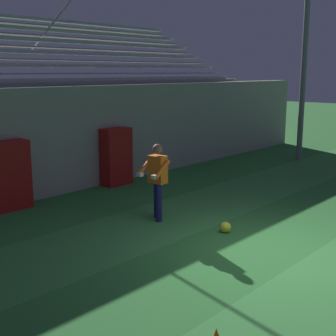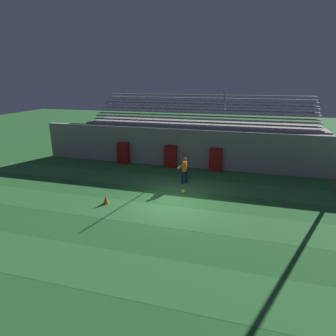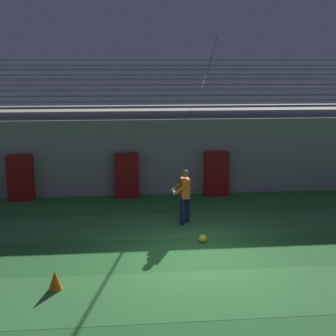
# 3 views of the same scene
# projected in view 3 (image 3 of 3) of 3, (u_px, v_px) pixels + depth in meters

# --- Properties ---
(ground_plane) EXTENTS (80.00, 80.00, 0.00)m
(ground_plane) POSITION_uv_depth(u_px,v_px,m) (197.00, 262.00, 11.45)
(ground_plane) COLOR #2D7533
(turf_stripe_mid) EXTENTS (28.00, 2.19, 0.01)m
(turf_stripe_mid) POSITION_uv_depth(u_px,v_px,m) (209.00, 293.00, 9.87)
(turf_stripe_mid) COLOR #38843D
(turf_stripe_mid) RESTS_ON ground
(turf_stripe_far) EXTENTS (28.00, 2.19, 0.01)m
(turf_stripe_far) POSITION_uv_depth(u_px,v_px,m) (183.00, 225.00, 14.13)
(turf_stripe_far) COLOR #38843D
(turf_stripe_far) RESTS_ON ground
(back_wall) EXTENTS (24.00, 0.60, 2.80)m
(back_wall) POSITION_uv_depth(u_px,v_px,m) (170.00, 156.00, 17.48)
(back_wall) COLOR #999691
(back_wall) RESTS_ON ground
(padding_pillar_gate_left) EXTENTS (0.88, 0.44, 1.62)m
(padding_pillar_gate_left) POSITION_uv_depth(u_px,v_px,m) (127.00, 176.00, 16.92)
(padding_pillar_gate_left) COLOR maroon
(padding_pillar_gate_left) RESTS_ON ground
(padding_pillar_gate_right) EXTENTS (0.88, 0.44, 1.62)m
(padding_pillar_gate_right) POSITION_uv_depth(u_px,v_px,m) (216.00, 174.00, 17.22)
(padding_pillar_gate_right) COLOR maroon
(padding_pillar_gate_right) RESTS_ON ground
(padding_pillar_far_left) EXTENTS (0.88, 0.44, 1.62)m
(padding_pillar_far_left) POSITION_uv_depth(u_px,v_px,m) (20.00, 178.00, 16.57)
(padding_pillar_far_left) COLOR maroon
(padding_pillar_far_left) RESTS_ON ground
(bleacher_stand) EXTENTS (18.00, 4.75, 5.83)m
(bleacher_stand) POSITION_uv_depth(u_px,v_px,m) (164.00, 142.00, 20.07)
(bleacher_stand) COLOR #999691
(bleacher_stand) RESTS_ON ground
(goalkeeper) EXTENTS (0.58, 0.59, 1.67)m
(goalkeeper) POSITION_uv_depth(u_px,v_px,m) (184.00, 193.00, 14.03)
(goalkeeper) COLOR #19194C
(goalkeeper) RESTS_ON ground
(soccer_ball) EXTENTS (0.22, 0.22, 0.22)m
(soccer_ball) POSITION_uv_depth(u_px,v_px,m) (203.00, 239.00, 12.69)
(soccer_ball) COLOR yellow
(soccer_ball) RESTS_ON ground
(traffic_cone) EXTENTS (0.30, 0.30, 0.42)m
(traffic_cone) POSITION_uv_depth(u_px,v_px,m) (55.00, 280.00, 9.99)
(traffic_cone) COLOR orange
(traffic_cone) RESTS_ON ground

